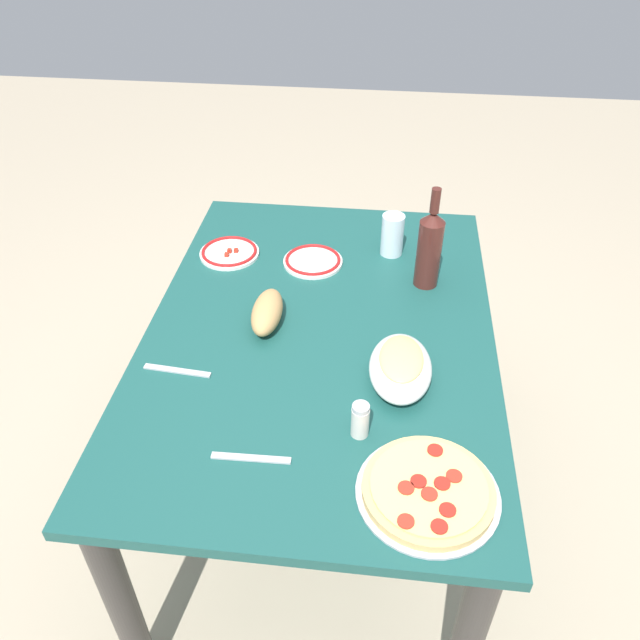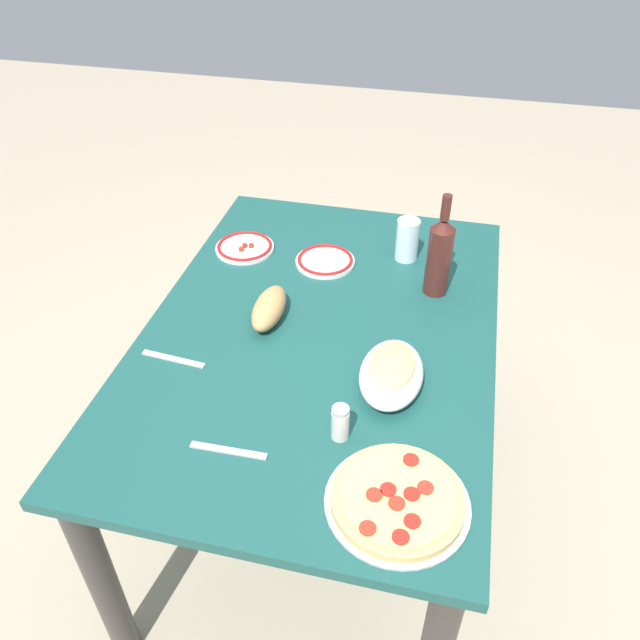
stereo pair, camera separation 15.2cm
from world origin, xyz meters
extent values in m
plane|color=tan|center=(0.00, 0.00, 0.00)|extent=(8.00, 8.00, 0.00)
cube|color=#194C47|center=(0.00, 0.00, 0.70)|extent=(1.33, 0.91, 0.03)
cylinder|color=#33302D|center=(-0.60, -0.40, 0.34)|extent=(0.07, 0.07, 0.68)
cylinder|color=#33302D|center=(0.60, -0.40, 0.34)|extent=(0.07, 0.07, 0.68)
cylinder|color=#33302D|center=(-0.60, 0.40, 0.34)|extent=(0.07, 0.07, 0.68)
cylinder|color=#B7B7BC|center=(0.49, 0.27, 0.71)|extent=(0.29, 0.29, 0.01)
cylinder|color=#DBB26B|center=(0.49, 0.27, 0.73)|extent=(0.27, 0.27, 0.02)
cylinder|color=#EACC75|center=(0.49, 0.27, 0.74)|extent=(0.23, 0.23, 0.01)
cylinder|color=#B22D1E|center=(0.51, 0.23, 0.74)|extent=(0.03, 0.03, 0.00)
cylinder|color=maroon|center=(0.59, 0.29, 0.74)|extent=(0.03, 0.03, 0.00)
cylinder|color=maroon|center=(0.49, 0.25, 0.74)|extent=(0.03, 0.03, 0.00)
cylinder|color=#B22D1E|center=(0.52, 0.27, 0.74)|extent=(0.03, 0.03, 0.00)
cylinder|color=#B22D1E|center=(0.58, 0.23, 0.74)|extent=(0.03, 0.03, 0.00)
cylinder|color=#B22D1E|center=(0.47, 0.32, 0.74)|extent=(0.03, 0.03, 0.00)
cylinder|color=maroon|center=(0.55, 0.31, 0.74)|extent=(0.03, 0.03, 0.00)
cylinder|color=maroon|center=(0.49, 0.30, 0.74)|extent=(0.03, 0.03, 0.00)
cylinder|color=maroon|center=(0.41, 0.29, 0.74)|extent=(0.03, 0.03, 0.00)
ellipsoid|color=white|center=(0.17, 0.21, 0.75)|extent=(0.24, 0.15, 0.07)
ellipsoid|color=#AD2819|center=(0.17, 0.21, 0.76)|extent=(0.20, 0.12, 0.03)
ellipsoid|color=#EACC75|center=(0.17, 0.21, 0.78)|extent=(0.17, 0.10, 0.02)
cylinder|color=#471E19|center=(-0.24, 0.28, 0.81)|extent=(0.07, 0.07, 0.20)
cone|color=#471E19|center=(-0.24, 0.28, 0.93)|extent=(0.07, 0.07, 0.03)
cylinder|color=#471E19|center=(-0.24, 0.28, 0.98)|extent=(0.03, 0.03, 0.07)
cylinder|color=silver|center=(-0.39, 0.18, 0.78)|extent=(0.07, 0.07, 0.13)
cylinder|color=white|center=(-0.31, -0.06, 0.72)|extent=(0.18, 0.18, 0.01)
torus|color=red|center=(-0.31, -0.06, 0.72)|extent=(0.17, 0.17, 0.01)
cylinder|color=white|center=(-0.33, -0.32, 0.72)|extent=(0.18, 0.18, 0.01)
torus|color=red|center=(-0.33, -0.32, 0.72)|extent=(0.17, 0.17, 0.01)
cube|color=#AD2819|center=(-0.33, -0.32, 0.73)|extent=(0.01, 0.01, 0.01)
cube|color=#AD2819|center=(-0.33, -0.30, 0.73)|extent=(0.01, 0.01, 0.01)
cube|color=#AD2819|center=(-0.30, -0.32, 0.73)|extent=(0.01, 0.01, 0.01)
ellipsoid|color=tan|center=(-0.01, -0.14, 0.75)|extent=(0.19, 0.08, 0.07)
cylinder|color=silver|center=(0.35, 0.13, 0.75)|extent=(0.04, 0.04, 0.07)
cylinder|color=#B7B7BC|center=(0.35, 0.13, 0.79)|extent=(0.04, 0.04, 0.01)
cube|color=#B7B7BC|center=(0.45, -0.10, 0.71)|extent=(0.02, 0.17, 0.00)
cube|color=#B7B7BC|center=(0.20, -0.33, 0.71)|extent=(0.03, 0.17, 0.00)
camera|label=1|loc=(1.28, 0.15, 1.77)|focal=35.50mm
camera|label=2|loc=(1.26, 0.30, 1.77)|focal=35.50mm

